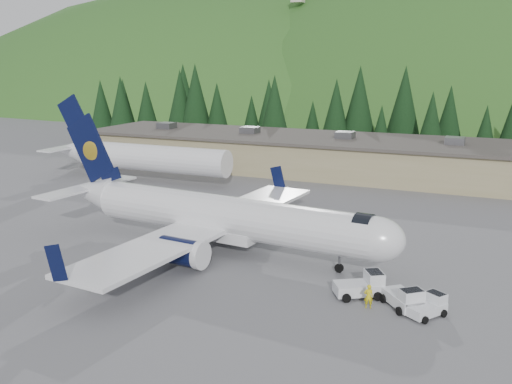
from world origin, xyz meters
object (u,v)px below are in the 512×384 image
Objects in this scene: second_airliner at (136,156)px; baggage_tug_b at (405,299)px; airliner at (218,217)px; terminal_building at (311,153)px; baggage_tug_a at (363,285)px; baggage_tug_c at (429,306)px; ramp_worker at (368,296)px.

baggage_tug_b is at bearing -34.24° from second_airliner.
second_airliner is at bearing 143.09° from airliner.
terminal_building is at bearing 38.78° from second_airliner.
baggage_tug_b is at bearing -49.34° from baggage_tug_a.
terminal_building is (-20.90, 43.77, 1.88)m from baggage_tug_b.
baggage_tug_b is 1.61m from baggage_tug_c.
baggage_tug_b is 1.15× the size of baggage_tug_c.
terminal_building is at bearing 60.65° from baggage_tug_c.
terminal_building is at bearing 165.13° from baggage_tug_b.
baggage_tug_c is 1.77× the size of ramp_worker.
second_airliner is 48.06m from ramp_worker.
second_airliner is 0.39× the size of terminal_building.
baggage_tug_c is 0.04× the size of terminal_building.
second_airliner is at bearing 90.10° from baggage_tug_c.
second_airliner is 50.94m from baggage_tug_c.
airliner reaches higher than baggage_tug_c.
second_airliner is 9.32× the size of baggage_tug_c.
baggage_tug_a is (13.83, -4.86, -2.19)m from airliner.
airliner reaches higher than baggage_tug_b.
terminal_building is (-22.48, 44.11, 1.99)m from baggage_tug_c.
baggage_tug_a is 1.09× the size of baggage_tug_b.
airliner is 16.21m from ramp_worker.
second_airliner reaches higher than airliner.
ramp_worker is at bearing -110.93° from baggage_tug_b.
second_airliner is 49.44m from baggage_tug_b.
ramp_worker is (38.56, -28.57, -2.49)m from second_airliner.
baggage_tug_a is at bearing -35.32° from second_airliner.
second_airliner is 46.36m from baggage_tug_a.
airliner is 19.61m from baggage_tug_c.
terminal_building reaches higher than ramp_worker.
second_airliner is 8.12× the size of baggage_tug_b.
baggage_tug_a is (37.77, -26.76, -2.53)m from second_airliner.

